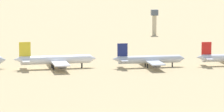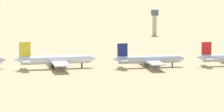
{
  "view_description": "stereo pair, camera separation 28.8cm",
  "coord_description": "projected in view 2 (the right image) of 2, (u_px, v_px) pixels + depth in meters",
  "views": [
    {
      "loc": [
        -43.71,
        -319.44,
        51.95
      ],
      "look_at": [
        -18.71,
        6.13,
        6.0
      ],
      "focal_mm": 103.77,
      "sensor_mm": 36.0,
      "label": 1
    },
    {
      "loc": [
        -43.42,
        -319.46,
        51.95
      ],
      "look_at": [
        -18.71,
        6.13,
        6.0
      ],
      "focal_mm": 103.77,
      "sensor_mm": 36.0,
      "label": 2
    }
  ],
  "objects": [
    {
      "name": "ground",
      "position": [
        150.0,
        69.0,
        325.93
      ],
      "size": [
        4000.0,
        4000.0,
        0.0
      ],
      "primitive_type": "plane",
      "color": "tan"
    },
    {
      "name": "parked_jet_yellow_3",
      "position": [
        55.0,
        60.0,
        326.42
      ],
      "size": [
        42.32,
        35.94,
        13.99
      ],
      "rotation": [
        0.0,
        0.0,
        0.14
      ],
      "color": "white",
      "rests_on": "ground"
    },
    {
      "name": "parked_jet_navy_4",
      "position": [
        149.0,
        59.0,
        330.34
      ],
      "size": [
        38.59,
        32.65,
        12.74
      ],
      "rotation": [
        0.0,
        0.0,
        0.11
      ],
      "color": "silver",
      "rests_on": "ground"
    },
    {
      "name": "control_tower",
      "position": [
        155.0,
        20.0,
        482.12
      ],
      "size": [
        5.2,
        5.2,
        19.04
      ],
      "color": "#C6B793",
      "rests_on": "ground"
    }
  ]
}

